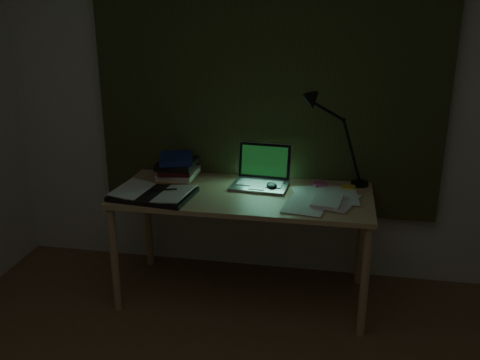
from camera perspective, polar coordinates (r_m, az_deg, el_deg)
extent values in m
cube|color=silver|center=(3.44, 2.96, 9.61)|extent=(3.50, 0.00, 2.50)
cube|color=#2E3219|center=(3.37, 2.93, 12.86)|extent=(2.20, 0.06, 2.00)
ellipsoid|color=black|center=(3.26, 3.39, -0.66)|extent=(0.09, 0.12, 0.04)
cube|color=gold|center=(3.33, 11.48, -0.79)|extent=(0.09, 0.09, 0.02)
cube|color=#D0508C|center=(3.36, 8.57, -0.45)|extent=(0.10, 0.10, 0.02)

